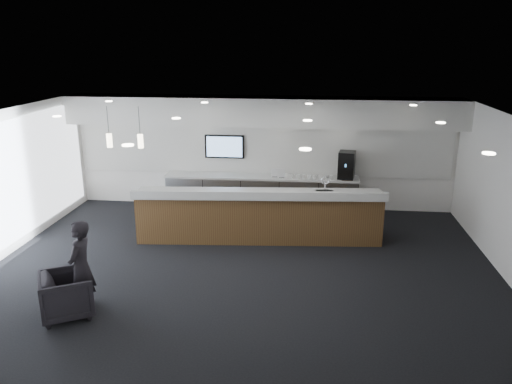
# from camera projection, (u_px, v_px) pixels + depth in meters

# --- Properties ---
(ground) EXTENTS (10.00, 10.00, 0.00)m
(ground) POSITION_uv_depth(u_px,v_px,m) (242.00, 269.00, 9.87)
(ground) COLOR black
(ground) RESTS_ON ground
(ceiling) EXTENTS (10.00, 8.00, 0.02)m
(ceiling) POSITION_uv_depth(u_px,v_px,m) (241.00, 118.00, 9.00)
(ceiling) COLOR black
(ceiling) RESTS_ON back_wall
(back_wall) EXTENTS (10.00, 0.02, 3.00)m
(back_wall) POSITION_uv_depth(u_px,v_px,m) (262.00, 152.00, 13.24)
(back_wall) COLOR white
(back_wall) RESTS_ON ground
(soffit_bulkhead) EXTENTS (10.00, 0.90, 0.70)m
(soffit_bulkhead) POSITION_uv_depth(u_px,v_px,m) (261.00, 111.00, 12.48)
(soffit_bulkhead) COLOR silver
(soffit_bulkhead) RESTS_ON back_wall
(alcove_panel) EXTENTS (9.80, 0.06, 1.40)m
(alcove_panel) POSITION_uv_depth(u_px,v_px,m) (262.00, 149.00, 13.19)
(alcove_panel) COLOR silver
(alcove_panel) RESTS_ON back_wall
(back_credenza) EXTENTS (5.06, 0.66, 0.95)m
(back_credenza) POSITION_uv_depth(u_px,v_px,m) (261.00, 193.00, 13.20)
(back_credenza) COLOR gray
(back_credenza) RESTS_ON ground
(wall_tv) EXTENTS (1.05, 0.08, 0.62)m
(wall_tv) POSITION_uv_depth(u_px,v_px,m) (225.00, 147.00, 13.22)
(wall_tv) COLOR black
(wall_tv) RESTS_ON back_wall
(pendant_left) EXTENTS (0.12, 0.12, 0.30)m
(pendant_left) POSITION_uv_depth(u_px,v_px,m) (131.00, 147.00, 10.24)
(pendant_left) COLOR #FFF0C6
(pendant_left) RESTS_ON ceiling
(pendant_right) EXTENTS (0.12, 0.12, 0.30)m
(pendant_right) POSITION_uv_depth(u_px,v_px,m) (98.00, 146.00, 10.31)
(pendant_right) COLOR #FFF0C6
(pendant_right) RESTS_ON ceiling
(ceiling_can_lights) EXTENTS (7.00, 5.00, 0.02)m
(ceiling_can_lights) POSITION_uv_depth(u_px,v_px,m) (241.00, 119.00, 9.01)
(ceiling_can_lights) COLOR white
(ceiling_can_lights) RESTS_ON ceiling
(service_counter) EXTENTS (5.55, 1.34, 1.49)m
(service_counter) POSITION_uv_depth(u_px,v_px,m) (259.00, 216.00, 11.19)
(service_counter) COLOR #4D3019
(service_counter) RESTS_ON ground
(coffee_machine) EXTENTS (0.47, 0.56, 0.70)m
(coffee_machine) POSITION_uv_depth(u_px,v_px,m) (347.00, 165.00, 12.73)
(coffee_machine) COLOR black
(coffee_machine) RESTS_ON back_credenza
(info_sign_left) EXTENTS (0.16, 0.04, 0.23)m
(info_sign_left) POSITION_uv_depth(u_px,v_px,m) (275.00, 173.00, 12.92)
(info_sign_left) COLOR white
(info_sign_left) RESTS_ON back_credenza
(info_sign_right) EXTENTS (0.18, 0.05, 0.24)m
(info_sign_right) POSITION_uv_depth(u_px,v_px,m) (281.00, 173.00, 12.84)
(info_sign_right) COLOR white
(info_sign_right) RESTS_ON back_credenza
(armchair) EXTENTS (1.10, 1.10, 0.75)m
(armchair) POSITION_uv_depth(u_px,v_px,m) (67.00, 294.00, 8.11)
(armchair) COLOR black
(armchair) RESTS_ON ground
(lounge_guest) EXTENTS (0.39, 0.58, 1.58)m
(lounge_guest) POSITION_uv_depth(u_px,v_px,m) (81.00, 267.00, 8.14)
(lounge_guest) COLOR black
(lounge_guest) RESTS_ON ground
(cup_0) EXTENTS (0.10, 0.10, 0.09)m
(cup_0) POSITION_uv_depth(u_px,v_px,m) (331.00, 177.00, 12.73)
(cup_0) COLOR white
(cup_0) RESTS_ON back_credenza
(cup_1) EXTENTS (0.13, 0.13, 0.09)m
(cup_1) POSITION_uv_depth(u_px,v_px,m) (326.00, 177.00, 12.74)
(cup_1) COLOR white
(cup_1) RESTS_ON back_credenza
(cup_2) EXTENTS (0.12, 0.12, 0.09)m
(cup_2) POSITION_uv_depth(u_px,v_px,m) (320.00, 177.00, 12.76)
(cup_2) COLOR white
(cup_2) RESTS_ON back_credenza
(cup_3) EXTENTS (0.12, 0.12, 0.09)m
(cup_3) POSITION_uv_depth(u_px,v_px,m) (315.00, 177.00, 12.77)
(cup_3) COLOR white
(cup_3) RESTS_ON back_credenza
(cup_4) EXTENTS (0.13, 0.13, 0.09)m
(cup_4) POSITION_uv_depth(u_px,v_px,m) (309.00, 177.00, 12.79)
(cup_4) COLOR white
(cup_4) RESTS_ON back_credenza
(cup_5) EXTENTS (0.10, 0.10, 0.09)m
(cup_5) POSITION_uv_depth(u_px,v_px,m) (304.00, 177.00, 12.80)
(cup_5) COLOR white
(cup_5) RESTS_ON back_credenza
(cup_6) EXTENTS (0.13, 0.13, 0.09)m
(cup_6) POSITION_uv_depth(u_px,v_px,m) (298.00, 176.00, 12.82)
(cup_6) COLOR white
(cup_6) RESTS_ON back_credenza
(cup_7) EXTENTS (0.11, 0.11, 0.09)m
(cup_7) POSITION_uv_depth(u_px,v_px,m) (293.00, 176.00, 12.83)
(cup_7) COLOR white
(cup_7) RESTS_ON back_credenza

